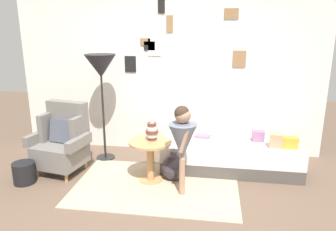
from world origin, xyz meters
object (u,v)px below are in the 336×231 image
armchair (62,141)px  side_table (150,153)px  daybed (230,155)px  person_child (182,139)px  book_on_daybed (203,136)px  demijohn_near (173,168)px  floor_lamp (101,69)px  vase_striped (152,131)px  magazine_basket (24,173)px

armchair → side_table: armchair is taller
daybed → person_child: 1.12m
person_child → daybed: bearing=52.8°
daybed → side_table: 1.20m
book_on_daybed → demijohn_near: 0.75m
floor_lamp → person_child: bearing=-34.8°
side_table → vase_striped: vase_striped is taller
daybed → magazine_basket: bearing=-162.4°
armchair → vase_striped: bearing=-3.9°
vase_striped → person_child: (0.42, -0.30, 0.02)m
armchair → floor_lamp: size_ratio=0.61×
daybed → demijohn_near: (-0.76, -0.46, -0.04)m
magazine_basket → vase_striped: bearing=12.0°
armchair → daybed: size_ratio=0.51×
person_child → magazine_basket: (-2.06, -0.04, -0.56)m
floor_lamp → person_child: floor_lamp is taller
daybed → person_child: person_child is taller
floor_lamp → demijohn_near: floor_lamp is taller
book_on_daybed → magazine_basket: (-2.26, -0.99, -0.28)m
daybed → book_on_daybed: size_ratio=8.68×
book_on_daybed → vase_striped: bearing=-134.2°
armchair → floor_lamp: floor_lamp is taller
demijohn_near → magazine_basket: (-1.91, -0.38, -0.02)m
daybed → vase_striped: (-1.03, -0.50, 0.48)m
book_on_daybed → side_table: bearing=-133.1°
armchair → demijohn_near: (1.56, -0.05, -0.28)m
armchair → daybed: bearing=10.1°
person_child → book_on_daybed: person_child is taller
armchair → vase_striped: armchair is taller
side_table → magazine_basket: side_table is taller
side_table → demijohn_near: 0.38m
floor_lamp → demijohn_near: bearing=-26.0°
vase_striped → floor_lamp: floor_lamp is taller
vase_striped → book_on_daybed: vase_striped is taller
person_child → magazine_basket: size_ratio=3.93×
floor_lamp → magazine_basket: (-0.77, -0.94, -1.24)m
side_table → book_on_daybed: size_ratio=2.53×
side_table → floor_lamp: floor_lamp is taller
person_child → demijohn_near: size_ratio=2.74×
daybed → floor_lamp: floor_lamp is taller
demijohn_near → book_on_daybed: bearing=59.9°
floor_lamp → armchair: bearing=-130.3°
daybed → armchair: bearing=-169.9°
vase_striped → magazine_basket: (-1.63, -0.35, -0.54)m
demijohn_near → daybed: bearing=31.5°
daybed → demijohn_near: size_ratio=4.76×
vase_striped → demijohn_near: bearing=7.8°
armchair → floor_lamp: bearing=49.7°
daybed → person_child: (-0.61, -0.80, 0.50)m
armchair → vase_striped: 1.31m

